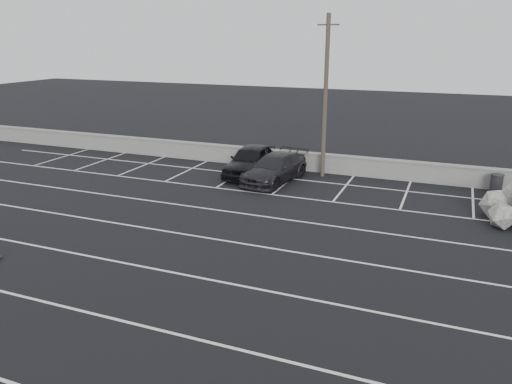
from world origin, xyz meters
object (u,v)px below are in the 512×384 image
at_px(car_left, 251,160).
at_px(utility_pole, 325,97).
at_px(trash_bin, 496,184).
at_px(car_right, 275,168).

relative_size(car_left, utility_pole, 0.57).
bearing_deg(utility_pole, trash_bin, 0.47).
distance_m(car_left, car_right, 1.79).
xyz_separation_m(car_left, car_right, (1.63, -0.72, -0.12)).
height_order(utility_pole, trash_bin, utility_pole).
xyz_separation_m(utility_pole, trash_bin, (8.61, 0.07, -3.78)).
relative_size(car_right, trash_bin, 5.07).
xyz_separation_m(car_right, utility_pole, (2.07, 1.97, 3.56)).
relative_size(car_left, trash_bin, 5.05).
bearing_deg(trash_bin, utility_pole, -179.53).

